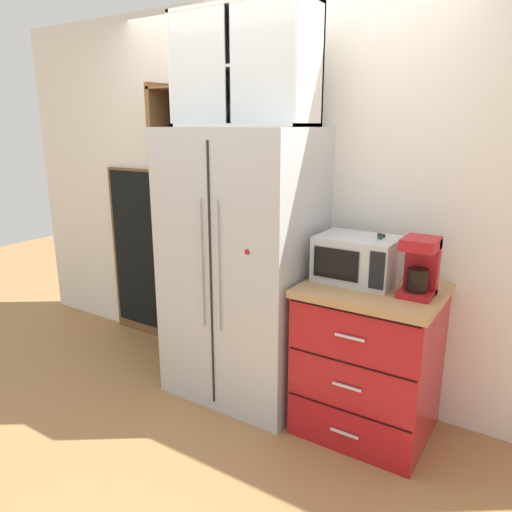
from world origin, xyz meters
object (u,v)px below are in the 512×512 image
(coffee_maker, at_px, (420,266))
(bottle_cobalt, at_px, (381,261))
(microwave, at_px, (357,259))
(mug_cream, at_px, (377,276))
(chalkboard_menu, at_px, (140,253))
(bottle_green, at_px, (378,262))
(refrigerator, at_px, (243,267))

(coffee_maker, relative_size, bottle_cobalt, 1.12)
(microwave, xyz_separation_m, bottle_cobalt, (0.12, 0.05, -0.01))
(microwave, distance_m, mug_cream, 0.15)
(microwave, bearing_deg, chalkboard_menu, 173.32)
(microwave, height_order, chalkboard_menu, chalkboard_menu)
(bottle_cobalt, distance_m, chalkboard_menu, 2.14)
(coffee_maker, bearing_deg, bottle_cobalt, 158.72)
(bottle_green, relative_size, chalkboard_menu, 0.21)
(refrigerator, height_order, bottle_cobalt, refrigerator)
(refrigerator, height_order, mug_cream, refrigerator)
(refrigerator, bearing_deg, bottle_green, 5.10)
(microwave, bearing_deg, mug_cream, 3.03)
(bottle_green, distance_m, chalkboard_menu, 2.15)
(coffee_maker, xyz_separation_m, bottle_green, (-0.24, 0.05, -0.03))
(refrigerator, distance_m, microwave, 0.75)
(mug_cream, height_order, bottle_cobalt, bottle_cobalt)
(bottle_cobalt, bearing_deg, coffee_maker, -21.28)
(bottle_green, relative_size, bottle_cobalt, 1.05)
(refrigerator, xyz_separation_m, coffee_maker, (1.09, 0.03, 0.17))
(refrigerator, height_order, chalkboard_menu, refrigerator)
(mug_cream, xyz_separation_m, bottle_cobalt, (-0.00, 0.04, 0.07))
(mug_cream, relative_size, bottle_green, 0.41)
(microwave, bearing_deg, coffee_maker, -6.69)
(refrigerator, distance_m, bottle_cobalt, 0.87)
(bottle_cobalt, bearing_deg, microwave, -157.06)
(refrigerator, xyz_separation_m, microwave, (0.73, 0.07, 0.15))
(refrigerator, xyz_separation_m, bottle_green, (0.85, 0.08, 0.14))
(bottle_green, bearing_deg, chalkboard_menu, 173.79)
(chalkboard_menu, bearing_deg, refrigerator, -13.68)
(mug_cream, bearing_deg, bottle_green, -119.87)
(coffee_maker, bearing_deg, bottle_green, 169.17)
(mug_cream, xyz_separation_m, bottle_green, (-0.00, -0.00, 0.08))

